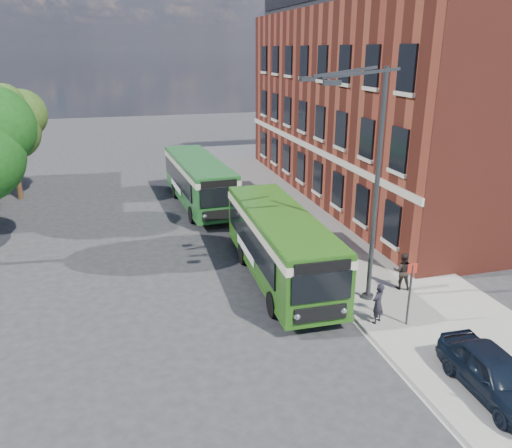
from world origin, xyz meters
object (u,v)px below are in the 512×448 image
object	(u,v)px
bus_front	(280,240)
parked_car	(494,374)
bus_rear	(199,178)
street_lamp	(368,186)

from	to	relation	value
bus_front	parked_car	xyz separation A→B (m)	(3.45, -9.13, -1.01)
bus_front	parked_car	bearing A→B (deg)	-69.29
bus_front	bus_rear	xyz separation A→B (m)	(-1.59, 11.76, 0.00)
parked_car	street_lamp	bearing A→B (deg)	101.57
bus_rear	bus_front	bearing A→B (deg)	-82.31
bus_front	parked_car	world-z (taller)	bus_front
street_lamp	bus_front	bearing A→B (deg)	130.05
bus_rear	parked_car	size ratio (longest dim) A/B	2.66
bus_rear	parked_car	world-z (taller)	bus_rear
bus_front	parked_car	size ratio (longest dim) A/B	2.54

